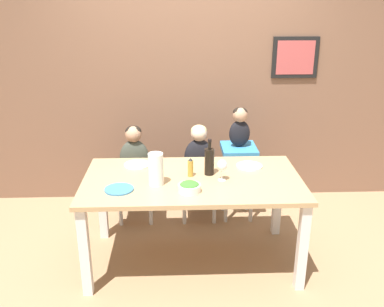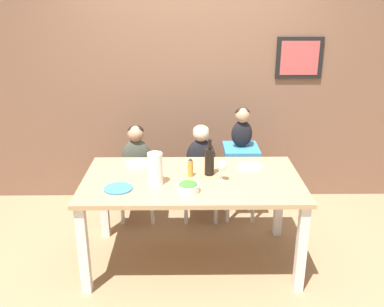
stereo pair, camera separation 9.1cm
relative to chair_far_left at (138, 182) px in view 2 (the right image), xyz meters
name	(u,v)px [view 2 (the right image)]	position (x,y,z in m)	size (l,w,h in m)	color
ground_plane	(192,259)	(0.52, -0.75, -0.38)	(14.00, 14.00, 0.00)	#9E7A56
wall_back	(191,73)	(0.52, 0.52, 0.97)	(10.00, 0.09, 2.70)	brown
dining_table	(192,189)	(0.52, -0.75, 0.27)	(1.70, 0.92, 0.74)	tan
chair_far_left	(138,182)	(0.00, 0.00, 0.00)	(0.38, 0.43, 0.45)	silver
chair_far_center	(201,182)	(0.61, 0.00, 0.00)	(0.38, 0.43, 0.45)	silver
chair_right_highchair	(241,163)	(0.99, 0.00, 0.20)	(0.33, 0.36, 0.74)	silver
person_child_left	(136,151)	(0.00, 0.00, 0.33)	(0.28, 0.16, 0.50)	#3D4238
person_child_center	(201,150)	(0.61, 0.00, 0.33)	(0.28, 0.16, 0.50)	black
person_baby_right	(242,125)	(0.99, 0.00, 0.58)	(0.20, 0.14, 0.38)	black
wine_bottle	(209,161)	(0.66, -0.67, 0.48)	(0.08, 0.08, 0.29)	black
paper_towel_roll	(155,169)	(0.24, -0.85, 0.49)	(0.11, 0.11, 0.25)	white
wine_glass_near	(222,166)	(0.74, -0.80, 0.49)	(0.08, 0.08, 0.17)	white
salad_bowl_large	(188,187)	(0.49, -0.99, 0.41)	(0.16, 0.16, 0.08)	white
dinner_plate_front_left	(118,188)	(-0.03, -0.94, 0.37)	(0.21, 0.21, 0.01)	teal
dinner_plate_back_left	(138,164)	(0.06, -0.46, 0.37)	(0.21, 0.21, 0.01)	silver
dinner_plate_back_right	(250,167)	(1.00, -0.53, 0.37)	(0.21, 0.21, 0.01)	silver
condiment_bottle_hot_sauce	(190,167)	(0.51, -0.71, 0.44)	(0.04, 0.04, 0.15)	#BC8E33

